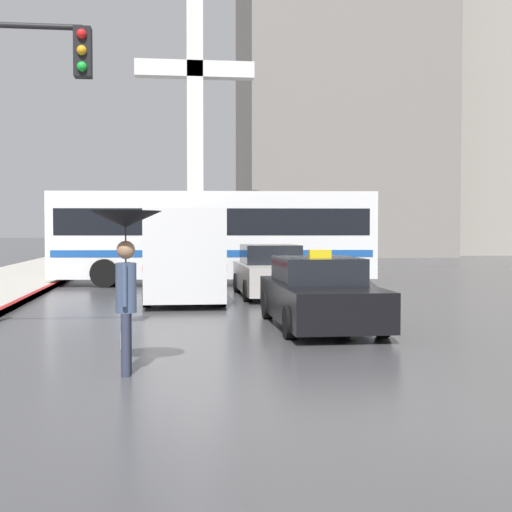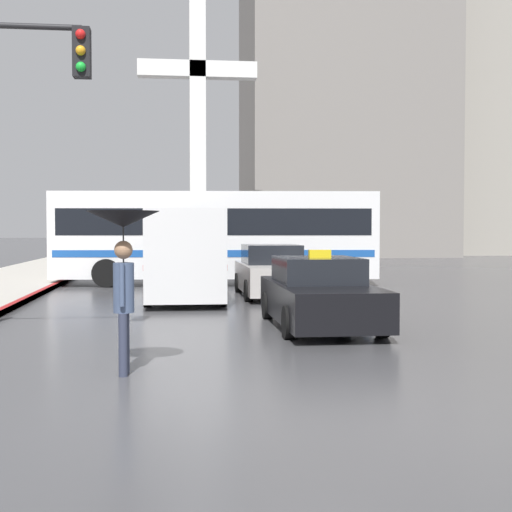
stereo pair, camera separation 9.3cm
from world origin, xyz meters
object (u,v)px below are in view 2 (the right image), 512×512
(taxi, at_px, (319,295))
(sedan_red, at_px, (272,273))
(ambulance_van, at_px, (185,251))
(monument_cross, at_px, (198,111))
(pedestrian_with_umbrella, at_px, (123,245))
(city_bus, at_px, (215,234))

(taxi, height_order, sedan_red, taxi)
(ambulance_van, xyz_separation_m, monument_cross, (1.10, 20.62, 7.20))
(taxi, xyz_separation_m, ambulance_van, (-2.58, 5.73, 0.72))
(taxi, relative_size, pedestrian_with_umbrella, 2.09)
(ambulance_van, bearing_deg, monument_cross, -92.27)
(sedan_red, xyz_separation_m, ambulance_van, (-2.55, -0.83, 0.68))
(ambulance_van, bearing_deg, sedan_red, -161.28)
(ambulance_van, relative_size, pedestrian_with_umbrella, 2.49)
(city_bus, relative_size, monument_cross, 0.75)
(taxi, relative_size, sedan_red, 1.01)
(sedan_red, height_order, pedestrian_with_umbrella, pedestrian_with_umbrella)
(sedan_red, xyz_separation_m, pedestrian_with_umbrella, (-3.55, -10.87, 1.07))
(ambulance_van, distance_m, city_bus, 5.65)
(sedan_red, bearing_deg, city_bus, -73.63)
(city_bus, xyz_separation_m, pedestrian_with_umbrella, (-2.18, -15.55, -0.04))
(sedan_red, relative_size, pedestrian_with_umbrella, 2.07)
(city_bus, bearing_deg, monument_cross, -174.82)
(city_bus, bearing_deg, pedestrian_with_umbrella, -3.08)
(city_bus, bearing_deg, sedan_red, 21.26)
(city_bus, distance_m, pedestrian_with_umbrella, 15.70)
(taxi, xyz_separation_m, sedan_red, (-0.03, 6.56, 0.04))
(ambulance_van, height_order, monument_cross, monument_cross)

